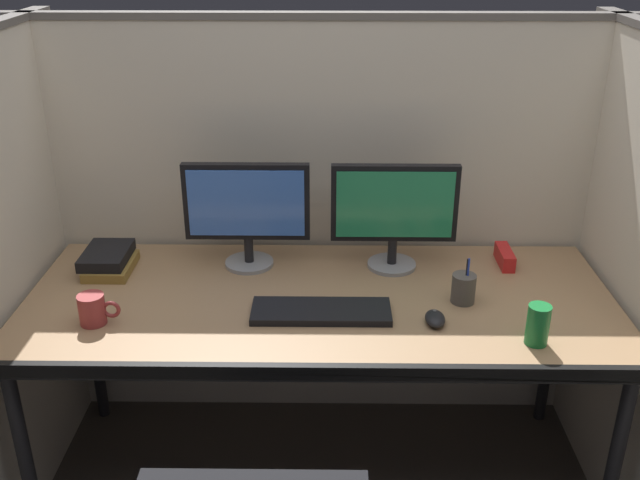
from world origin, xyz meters
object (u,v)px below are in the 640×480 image
at_px(computer_mouse, 435,319).
at_px(red_stapler, 505,257).
at_px(keyboard_main, 321,311).
at_px(coffee_mug, 93,309).
at_px(monitor_right, 394,210).
at_px(pen_cup, 464,288).
at_px(book_stack, 109,260).
at_px(soda_can, 538,325).
at_px(desk, 320,312).
at_px(monitor_left, 247,208).

height_order(computer_mouse, red_stapler, red_stapler).
relative_size(keyboard_main, coffee_mug, 3.41).
distance_m(monitor_right, pen_cup, 0.36).
bearing_deg(book_stack, monitor_right, 2.03).
xyz_separation_m(monitor_right, soda_can, (0.38, -0.49, -0.15)).
xyz_separation_m(computer_mouse, red_stapler, (0.30, 0.41, 0.01)).
relative_size(desk, keyboard_main, 4.42).
xyz_separation_m(computer_mouse, book_stack, (-1.09, 0.35, 0.02)).
bearing_deg(book_stack, pen_cup, -10.16).
xyz_separation_m(desk, keyboard_main, (0.01, -0.10, 0.06)).
height_order(keyboard_main, soda_can, soda_can).
bearing_deg(monitor_right, coffee_mug, -156.94).
relative_size(monitor_right, keyboard_main, 1.00).
distance_m(desk, book_stack, 0.77).
bearing_deg(coffee_mug, monitor_right, 23.06).
distance_m(monitor_left, book_stack, 0.52).
xyz_separation_m(desk, monitor_left, (-0.25, 0.24, 0.27)).
bearing_deg(monitor_right, book_stack, -177.97).
bearing_deg(monitor_right, pen_cup, -50.28).
relative_size(monitor_right, pen_cup, 2.80).
xyz_separation_m(monitor_left, keyboard_main, (0.26, -0.34, -0.20)).
bearing_deg(monitor_left, book_stack, -175.06).
distance_m(coffee_mug, pen_cup, 1.14).
distance_m(desk, soda_can, 0.68).
height_order(red_stapler, soda_can, soda_can).
distance_m(book_stack, pen_cup, 1.21).
xyz_separation_m(monitor_right, red_stapler, (0.40, 0.03, -0.19)).
height_order(monitor_right, soda_can, monitor_right).
bearing_deg(desk, monitor_left, 135.98).
height_order(monitor_right, keyboard_main, monitor_right).
xyz_separation_m(desk, coffee_mug, (-0.68, -0.16, 0.10)).
bearing_deg(coffee_mug, red_stapler, 17.57).
relative_size(book_stack, soda_can, 1.82).
bearing_deg(desk, book_stack, 164.66).
relative_size(monitor_right, book_stack, 1.93).
bearing_deg(desk, keyboard_main, -86.76).
height_order(coffee_mug, red_stapler, coffee_mug).
xyz_separation_m(red_stapler, soda_can, (-0.02, -0.51, 0.03)).
bearing_deg(keyboard_main, monitor_right, 53.96).
bearing_deg(monitor_left, keyboard_main, -53.03).
xyz_separation_m(monitor_right, book_stack, (-0.99, -0.03, -0.18)).
bearing_deg(keyboard_main, coffee_mug, -175.02).
height_order(monitor_left, pen_cup, monitor_left).
relative_size(coffee_mug, red_stapler, 0.84).
relative_size(computer_mouse, pen_cup, 0.63).
xyz_separation_m(coffee_mug, pen_cup, (1.13, 0.15, 0.00)).
bearing_deg(monitor_right, monitor_left, 179.22).
distance_m(keyboard_main, coffee_mug, 0.69).
bearing_deg(monitor_right, computer_mouse, -75.40).
bearing_deg(monitor_right, keyboard_main, -126.04).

